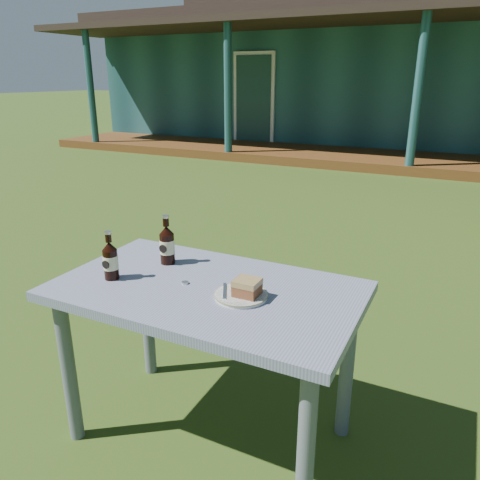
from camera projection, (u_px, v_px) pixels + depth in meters
The scene contains 9 objects.
ground at pixel (318, 293), 3.43m from camera, with size 80.00×80.00×0.00m, color #334916.
pavilion at pixel (443, 72), 10.85m from camera, with size 15.80×8.30×3.45m.
cafe_table at pixel (207, 309), 1.88m from camera, with size 1.20×0.70×0.72m.
plate at pixel (241, 295), 1.75m from camera, with size 0.20×0.20×0.01m.
cake_slice at pixel (247, 287), 1.73m from camera, with size 0.09×0.09×0.06m.
fork at pixel (225, 291), 1.77m from camera, with size 0.01×0.14×0.00m, color silver.
cola_bottle_near at pixel (167, 244), 2.05m from camera, with size 0.07×0.07×0.22m.
cola_bottle_far at pixel (110, 260), 1.89m from camera, with size 0.06×0.06×0.20m.
bottle_cap at pixel (185, 283), 1.87m from camera, with size 0.03×0.03×0.01m, color silver.
Camera 1 is at (0.86, -3.05, 1.50)m, focal length 35.00 mm.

